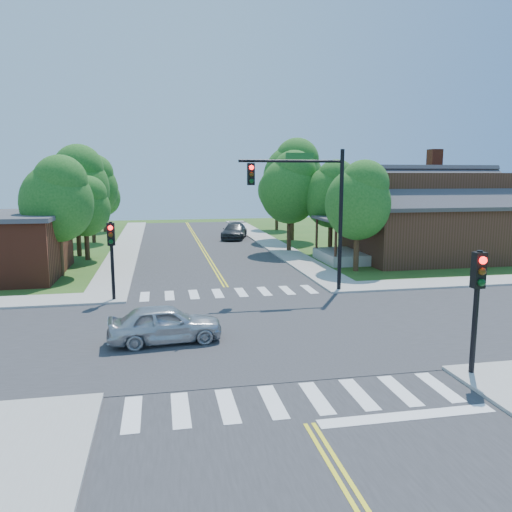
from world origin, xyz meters
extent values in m
plane|color=#2D5A1C|center=(0.00, 0.00, 0.00)|extent=(100.00, 100.00, 0.00)
cube|color=#2D2D30|center=(0.00, 0.00, 0.02)|extent=(10.00, 90.00, 0.04)
cube|color=#2D2D30|center=(0.00, 0.00, 0.03)|extent=(90.00, 10.00, 0.04)
cube|color=#2D2D30|center=(0.00, 0.00, 0.00)|extent=(10.20, 10.20, 0.06)
cube|color=#9E9B93|center=(6.10, 25.00, 0.07)|extent=(2.20, 40.00, 0.14)
cube|color=#9E9B93|center=(-6.10, 25.00, 0.07)|extent=(2.20, 40.00, 0.14)
cube|color=white|center=(-4.20, 6.20, 0.05)|extent=(0.45, 2.00, 0.01)
cube|color=white|center=(-3.00, 6.20, 0.05)|extent=(0.45, 2.00, 0.01)
cube|color=white|center=(-1.80, 6.20, 0.05)|extent=(0.45, 2.00, 0.01)
cube|color=white|center=(-0.60, 6.20, 0.05)|extent=(0.45, 2.00, 0.01)
cube|color=white|center=(0.60, 6.20, 0.05)|extent=(0.45, 2.00, 0.01)
cube|color=white|center=(1.80, 6.20, 0.05)|extent=(0.45, 2.00, 0.01)
cube|color=white|center=(3.00, 6.20, 0.05)|extent=(0.45, 2.00, 0.01)
cube|color=white|center=(4.20, 6.20, 0.05)|extent=(0.45, 2.00, 0.01)
cube|color=white|center=(-4.20, -6.20, 0.05)|extent=(0.45, 2.00, 0.01)
cube|color=white|center=(-3.00, -6.20, 0.05)|extent=(0.45, 2.00, 0.01)
cube|color=white|center=(-1.80, -6.20, 0.05)|extent=(0.45, 2.00, 0.01)
cube|color=white|center=(-0.60, -6.20, 0.05)|extent=(0.45, 2.00, 0.01)
cube|color=white|center=(0.60, -6.20, 0.05)|extent=(0.45, 2.00, 0.01)
cube|color=white|center=(1.80, -6.20, 0.05)|extent=(0.45, 2.00, 0.01)
cube|color=white|center=(3.00, -6.20, 0.05)|extent=(0.45, 2.00, 0.01)
cube|color=white|center=(4.20, -6.20, 0.05)|extent=(0.45, 2.00, 0.01)
cube|color=yellow|center=(-0.10, 26.25, 0.05)|extent=(0.10, 37.50, 0.01)
cube|color=yellow|center=(0.10, 26.25, 0.05)|extent=(0.10, 37.50, 0.01)
cube|color=white|center=(2.50, -7.60, 0.00)|extent=(4.60, 0.45, 0.09)
cylinder|color=black|center=(5.60, 5.60, 3.60)|extent=(0.20, 0.20, 7.20)
cylinder|color=black|center=(3.00, 5.60, 6.60)|extent=(5.20, 0.14, 0.14)
cube|color=#19591E|center=(3.40, 5.55, 6.85)|extent=(1.40, 0.04, 0.30)
cube|color=black|center=(1.00, 5.60, 5.98)|extent=(0.34, 0.28, 1.05)
sphere|color=#FF0C0C|center=(1.00, 5.43, 6.29)|extent=(0.22, 0.22, 0.22)
sphere|color=#3F2605|center=(1.00, 5.43, 5.97)|extent=(0.22, 0.22, 0.22)
sphere|color=#05330F|center=(1.00, 5.43, 5.65)|extent=(0.22, 0.22, 0.22)
cylinder|color=black|center=(5.60, -5.60, 1.90)|extent=(0.16, 0.16, 3.80)
cube|color=black|center=(5.60, -5.60, 3.23)|extent=(0.34, 0.28, 1.05)
sphere|color=#FF0C0C|center=(5.60, -5.77, 3.54)|extent=(0.22, 0.22, 0.22)
sphere|color=#3F2605|center=(5.60, -5.77, 3.22)|extent=(0.22, 0.22, 0.22)
sphere|color=#05330F|center=(5.60, -5.77, 2.90)|extent=(0.22, 0.22, 0.22)
cylinder|color=black|center=(-5.60, 5.60, 1.90)|extent=(0.16, 0.16, 3.80)
cube|color=black|center=(-5.60, 5.60, 3.23)|extent=(0.34, 0.28, 1.05)
sphere|color=#FF0C0C|center=(-5.60, 5.43, 3.54)|extent=(0.22, 0.22, 0.22)
sphere|color=#3F2605|center=(-5.60, 5.43, 3.22)|extent=(0.22, 0.22, 0.22)
sphere|color=#05330F|center=(-5.60, 5.43, 2.90)|extent=(0.22, 0.22, 0.22)
cube|color=#372113|center=(15.20, 14.20, 2.00)|extent=(10.00, 8.00, 4.00)
cube|color=#9E9B93|center=(8.90, 14.20, 0.35)|extent=(2.60, 4.50, 0.70)
cylinder|color=#372113|center=(7.80, 12.20, 1.60)|extent=(0.18, 0.18, 2.50)
cylinder|color=#372113|center=(7.80, 16.20, 1.60)|extent=(0.18, 0.18, 2.50)
cube|color=#38383D|center=(8.90, 14.20, 2.95)|extent=(2.80, 4.80, 0.18)
cube|color=maroon|center=(17.70, 17.70, 3.55)|extent=(0.90, 0.90, 7.11)
cylinder|color=#382314|center=(8.62, 10.72, 1.28)|extent=(0.34, 0.34, 2.56)
ellipsoid|color=#195519|center=(8.62, 10.72, 4.18)|extent=(4.04, 3.84, 4.45)
sphere|color=#195519|center=(8.92, 10.52, 5.39)|extent=(2.97, 2.97, 2.97)
cylinder|color=#382314|center=(9.31, 17.51, 1.32)|extent=(0.34, 0.34, 2.64)
ellipsoid|color=#195519|center=(9.31, 17.51, 4.31)|extent=(4.17, 3.96, 4.59)
sphere|color=#195519|center=(9.61, 17.31, 5.56)|extent=(3.06, 3.06, 3.06)
cylinder|color=#382314|center=(8.64, 26.05, 1.72)|extent=(0.34, 0.34, 3.45)
ellipsoid|color=#195519|center=(8.64, 26.05, 5.62)|extent=(5.44, 5.17, 5.99)
sphere|color=#195519|center=(8.94, 25.85, 7.26)|extent=(3.99, 3.99, 3.99)
cylinder|color=#382314|center=(9.28, 34.93, 1.32)|extent=(0.34, 0.34, 2.63)
ellipsoid|color=#195519|center=(9.28, 34.93, 4.30)|extent=(4.16, 3.95, 4.57)
sphere|color=#195519|center=(9.58, 34.73, 5.55)|extent=(3.05, 3.05, 3.05)
cylinder|color=#382314|center=(-9.22, 12.72, 1.32)|extent=(0.34, 0.34, 2.65)
ellipsoid|color=#195519|center=(-9.22, 12.72, 4.32)|extent=(4.18, 3.97, 4.60)
sphere|color=#195519|center=(-8.92, 12.52, 5.57)|extent=(3.07, 3.07, 3.07)
cylinder|color=#382314|center=(-9.27, 20.18, 1.52)|extent=(0.34, 0.34, 3.04)
ellipsoid|color=#195519|center=(-9.27, 20.18, 4.96)|extent=(4.80, 4.56, 5.28)
sphere|color=#195519|center=(-8.97, 19.98, 6.39)|extent=(3.52, 3.52, 3.52)
cylinder|color=#382314|center=(-9.15, 27.85, 1.44)|extent=(0.34, 0.34, 2.89)
ellipsoid|color=#195519|center=(-9.15, 27.85, 4.71)|extent=(4.56, 4.33, 5.02)
sphere|color=#195519|center=(-8.85, 27.65, 6.08)|extent=(3.34, 3.34, 3.34)
cylinder|color=#382314|center=(-9.07, 36.69, 1.10)|extent=(0.34, 0.34, 2.20)
ellipsoid|color=#195519|center=(-9.07, 36.69, 3.59)|extent=(3.48, 3.30, 3.82)
sphere|color=#195519|center=(-8.77, 36.49, 4.63)|extent=(2.55, 2.55, 2.55)
cylinder|color=#382314|center=(6.49, 19.09, 1.46)|extent=(0.34, 0.34, 2.91)
ellipsoid|color=#195519|center=(6.49, 19.09, 4.75)|extent=(4.60, 4.37, 5.06)
sphere|color=#195519|center=(6.79, 18.89, 6.13)|extent=(3.37, 3.37, 3.37)
cylinder|color=#382314|center=(-8.45, 18.27, 1.10)|extent=(0.34, 0.34, 2.20)
ellipsoid|color=#195519|center=(-8.45, 18.27, 3.59)|extent=(3.48, 3.30, 3.83)
sphere|color=#195519|center=(-8.15, 18.07, 4.64)|extent=(2.55, 2.55, 2.55)
imported|color=#BABDC2|center=(-3.29, -0.81, 0.68)|extent=(2.22, 4.25, 1.37)
imported|color=#2B2D30|center=(3.50, 27.79, 0.72)|extent=(4.68, 6.04, 1.44)
camera|label=1|loc=(-3.39, -18.20, 5.93)|focal=35.00mm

